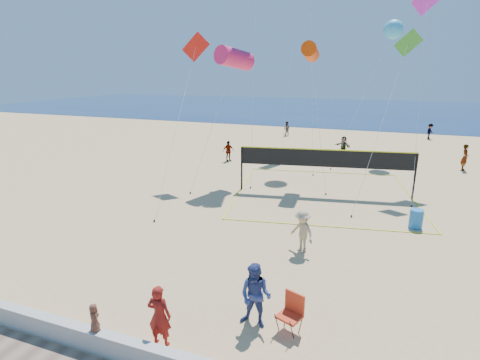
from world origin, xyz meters
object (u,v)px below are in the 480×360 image
(volleyball_net, at_px, (325,163))
(woman, at_px, (159,316))
(camp_chair, at_px, (292,310))
(trash_barrel, at_px, (416,219))

(volleyball_net, bearing_deg, woman, -108.64)
(woman, bearing_deg, camp_chair, -157.29)
(woman, distance_m, trash_barrel, 12.50)
(volleyball_net, bearing_deg, trash_barrel, -46.80)
(camp_chair, height_order, trash_barrel, camp_chair)
(trash_barrel, bearing_deg, camp_chair, -112.86)
(camp_chair, bearing_deg, woman, -129.91)
(camp_chair, relative_size, volleyball_net, 0.11)
(camp_chair, xyz_separation_m, trash_barrel, (3.71, 8.79, -0.19))
(trash_barrel, relative_size, volleyball_net, 0.08)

